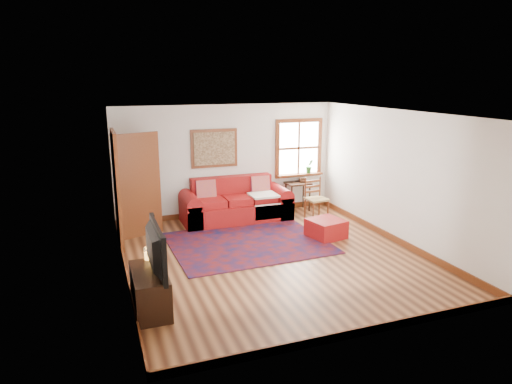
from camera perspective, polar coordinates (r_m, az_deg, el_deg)
name	(u,v)px	position (r m, az deg, el deg)	size (l,w,h in m)	color
ground	(273,256)	(8.12, 2.08, -8.06)	(5.50, 5.50, 0.00)	#482413
room_envelope	(273,164)	(7.66, 2.15, 3.50)	(5.04, 5.54, 2.52)	silver
window	(300,154)	(10.86, 5.52, 4.77)	(1.18, 0.20, 1.38)	white
doorway	(130,185)	(8.99, -15.42, 0.79)	(0.89, 1.08, 2.14)	black
framed_artwork	(214,148)	(10.12, -5.23, 5.45)	(1.05, 0.07, 0.85)	brown
persian_rug	(248,243)	(8.72, -1.00, -6.36)	(2.87, 2.30, 0.02)	#600F0D
red_leather_sofa	(236,206)	(10.07, -2.56, -1.77)	(2.37, 0.98, 0.93)	maroon
red_ottoman	(326,228)	(9.10, 8.75, -4.52)	(0.63, 0.63, 0.36)	maroon
side_table	(298,187)	(10.76, 5.25, 0.57)	(0.56, 0.42, 0.67)	black
ladder_back_chair	(315,197)	(10.14, 7.43, -0.63)	(0.46, 0.44, 0.93)	tan
media_cabinet	(150,291)	(6.44, -13.11, -11.91)	(0.45, 1.00, 0.55)	black
television	(149,249)	(6.19, -13.21, -6.95)	(1.14, 0.15, 0.66)	black
candle_hurricane	(148,254)	(6.69, -13.32, -7.56)	(0.12, 0.12, 0.18)	silver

